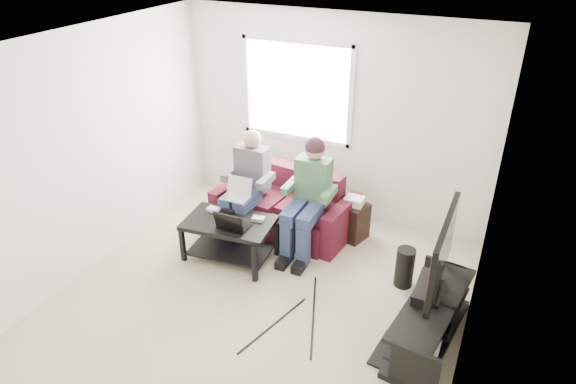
{
  "coord_description": "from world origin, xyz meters",
  "views": [
    {
      "loc": [
        2.02,
        -3.49,
        3.51
      ],
      "look_at": [
        0.14,
        0.6,
        1.1
      ],
      "focal_mm": 32.0,
      "sensor_mm": 36.0,
      "label": 1
    }
  ],
  "objects_px": {
    "tv_stand": "(430,322)",
    "coffee_table": "(229,231)",
    "subwoofer": "(405,267)",
    "tv": "(442,253)",
    "sofa": "(286,209)",
    "end_table": "(353,220)"
  },
  "relations": [
    {
      "from": "tv_stand",
      "to": "coffee_table",
      "type": "bearing_deg",
      "value": 170.98
    },
    {
      "from": "coffee_table",
      "to": "tv_stand",
      "type": "bearing_deg",
      "value": -9.02
    },
    {
      "from": "coffee_table",
      "to": "subwoofer",
      "type": "height_order",
      "value": "coffee_table"
    },
    {
      "from": "tv_stand",
      "to": "tv",
      "type": "bearing_deg",
      "value": 91.47
    },
    {
      "from": "coffee_table",
      "to": "tv",
      "type": "height_order",
      "value": "tv"
    },
    {
      "from": "subwoofer",
      "to": "tv",
      "type": "bearing_deg",
      "value": -56.69
    },
    {
      "from": "coffee_table",
      "to": "sofa",
      "type": "bearing_deg",
      "value": 68.89
    },
    {
      "from": "subwoofer",
      "to": "end_table",
      "type": "xyz_separation_m",
      "value": [
        -0.8,
        0.66,
        0.03
      ]
    },
    {
      "from": "tv_stand",
      "to": "tv",
      "type": "relative_size",
      "value": 1.29
    },
    {
      "from": "coffee_table",
      "to": "tv_stand",
      "type": "relative_size",
      "value": 0.74
    },
    {
      "from": "coffee_table",
      "to": "tv",
      "type": "relative_size",
      "value": 0.96
    },
    {
      "from": "tv_stand",
      "to": "end_table",
      "type": "relative_size",
      "value": 2.52
    },
    {
      "from": "tv",
      "to": "end_table",
      "type": "xyz_separation_m",
      "value": [
        -1.2,
        1.28,
        -0.66
      ]
    },
    {
      "from": "sofa",
      "to": "tv",
      "type": "height_order",
      "value": "tv"
    },
    {
      "from": "subwoofer",
      "to": "sofa",
      "type": "bearing_deg",
      "value": 162.92
    },
    {
      "from": "tv",
      "to": "subwoofer",
      "type": "xyz_separation_m",
      "value": [
        -0.4,
        0.62,
        -0.69
      ]
    },
    {
      "from": "sofa",
      "to": "tv_stand",
      "type": "height_order",
      "value": "sofa"
    },
    {
      "from": "tv_stand",
      "to": "end_table",
      "type": "distance_m",
      "value": 1.83
    },
    {
      "from": "coffee_table",
      "to": "end_table",
      "type": "relative_size",
      "value": 1.87
    },
    {
      "from": "tv",
      "to": "coffee_table",
      "type": "bearing_deg",
      "value": 173.36
    },
    {
      "from": "sofa",
      "to": "end_table",
      "type": "xyz_separation_m",
      "value": [
        0.83,
        0.16,
        -0.04
      ]
    },
    {
      "from": "end_table",
      "to": "tv_stand",
      "type": "bearing_deg",
      "value": -48.8
    }
  ]
}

